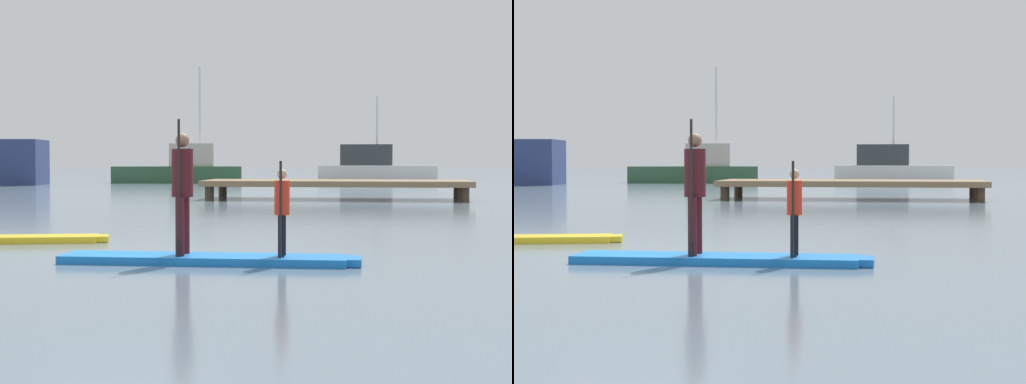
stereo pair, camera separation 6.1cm
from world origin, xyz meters
The scene contains 7 objects.
ground_plane centered at (0.00, 0.00, 0.00)m, with size 240.00×240.00×0.00m, color slate.
paddleboard_far centered at (1.32, -0.70, 0.05)m, with size 3.68×0.77×0.10m.
paddler_adult centered at (0.98, -0.71, 0.96)m, with size 0.27×0.48×1.66m.
paddler_child_front centered at (2.21, -0.70, 0.69)m, with size 0.19×0.38×1.16m.
fishing_boat_green_midground centered at (-7.37, 35.62, 0.75)m, with size 7.13×3.10×6.28m.
motor_boat_small_navy centered at (3.02, 41.50, 0.79)m, with size 6.99×1.83×5.02m.
floating_dock centered at (1.99, 16.87, 0.51)m, with size 8.37×2.93×0.61m.
Camera 1 is at (3.39, -11.31, 1.27)m, focal length 62.10 mm.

